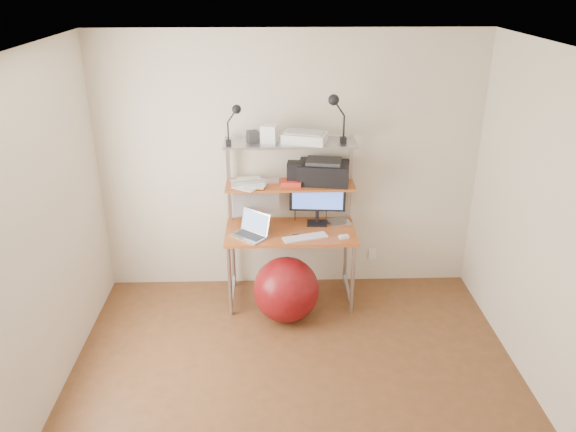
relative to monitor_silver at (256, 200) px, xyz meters
name	(u,v)px	position (x,y,z in m)	size (l,w,h in m)	color
room	(298,254)	(0.32, -1.54, 0.25)	(3.60, 3.60, 3.60)	brown
computer_desk	(290,206)	(0.32, -0.04, -0.05)	(1.20, 0.60, 1.57)	#C16325
wall_outlet	(373,254)	(1.17, 0.24, -0.70)	(0.08, 0.01, 0.12)	silver
monitor_silver	(256,200)	(0.00, 0.00, 0.00)	(0.44, 0.20, 0.49)	#A8A7AC
monitor_black	(317,197)	(0.57, 0.05, 0.00)	(0.53, 0.16, 0.53)	black
laptop	(253,231)	(-0.03, -0.20, -0.22)	(0.40, 0.39, 0.27)	#B6B6BA
keyboard	(305,237)	(0.44, -0.27, -0.26)	(0.41, 0.12, 0.01)	silver
mouse	(344,237)	(0.79, -0.28, -0.25)	(0.08, 0.05, 0.02)	silver
mac_mini	(339,222)	(0.78, 0.02, -0.25)	(0.19, 0.19, 0.04)	#B6B6BA
phone	(297,237)	(0.37, -0.26, -0.26)	(0.06, 0.12, 0.01)	black
printer	(324,172)	(0.63, 0.06, 0.25)	(0.51, 0.39, 0.22)	black
nas_cube	(295,173)	(0.36, 0.03, 0.25)	(0.14, 0.14, 0.21)	black
red_box	(291,183)	(0.32, -0.03, 0.17)	(0.18, 0.12, 0.05)	red
scanner	(305,137)	(0.45, 0.00, 0.60)	(0.43, 0.34, 0.10)	silver
box_white	(269,134)	(0.13, 0.00, 0.63)	(0.13, 0.11, 0.16)	silver
box_grey	(253,137)	(-0.01, 0.03, 0.60)	(0.10, 0.10, 0.10)	#2E2E31
clip_lamp_left	(235,116)	(-0.16, -0.07, 0.81)	(0.14, 0.08, 0.36)	black
clip_lamp_right	(336,108)	(0.71, -0.04, 0.86)	(0.17, 0.10, 0.43)	black
exercise_ball	(286,290)	(0.27, -0.43, -0.70)	(0.60, 0.60, 0.60)	maroon
paper_stack	(250,183)	(-0.05, 0.02, 0.16)	(0.38, 0.42, 0.02)	white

